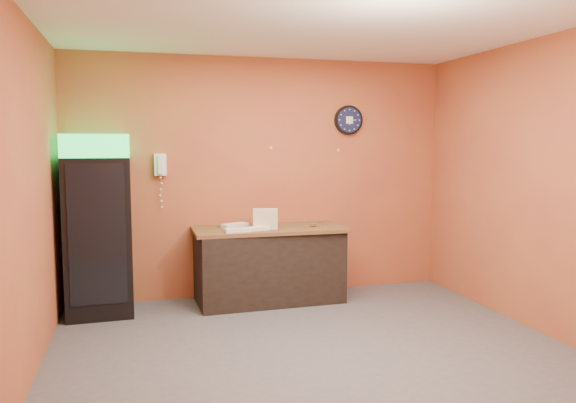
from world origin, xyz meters
name	(u,v)px	position (x,y,z in m)	size (l,w,h in m)	color
floor	(313,351)	(0.00, 0.00, 0.00)	(4.50, 4.50, 0.00)	#47474C
back_wall	(263,177)	(0.00, 2.00, 1.40)	(4.50, 0.02, 2.80)	#AF6131
left_wall	(25,198)	(-2.25, 0.00, 1.40)	(0.02, 4.00, 2.80)	#AF6131
right_wall	(540,186)	(2.25, 0.00, 1.40)	(0.02, 4.00, 2.80)	#AF6131
ceiling	(315,21)	(0.00, 0.00, 2.80)	(4.50, 4.00, 0.02)	white
beverage_cooler	(98,228)	(-1.85, 1.61, 0.93)	(0.69, 0.70, 1.90)	black
prep_counter	(269,266)	(-0.01, 1.64, 0.41)	(1.63, 0.72, 0.81)	black
wall_clock	(349,120)	(1.07, 1.97, 2.09)	(0.35, 0.06, 0.35)	black
wall_phone	(160,165)	(-1.19, 1.95, 1.56)	(0.13, 0.11, 0.25)	white
butcher_paper	(269,229)	(-0.01, 1.64, 0.83)	(1.70, 0.77, 0.04)	brown
sub_roll_stack	(265,219)	(-0.08, 1.52, 0.97)	(0.28, 0.15, 0.23)	beige
wrapped_sandwich_left	(238,230)	(-0.41, 1.40, 0.87)	(0.27, 0.11, 0.04)	white
wrapped_sandwich_mid	(257,229)	(-0.19, 1.46, 0.87)	(0.27, 0.11, 0.04)	white
wrapped_sandwich_right	(235,225)	(-0.38, 1.75, 0.88)	(0.31, 0.12, 0.04)	white
kitchen_tool	(259,225)	(-0.12, 1.63, 0.88)	(0.05, 0.05, 0.05)	silver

